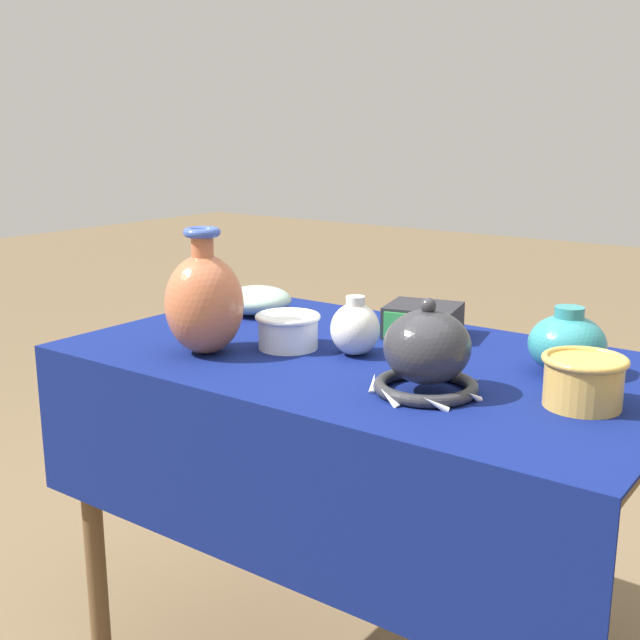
{
  "coord_description": "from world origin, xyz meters",
  "views": [
    {
      "loc": [
        0.81,
        -1.28,
        1.18
      ],
      "look_at": [
        -0.03,
        -0.11,
        0.83
      ],
      "focal_mm": 45.0,
      "sensor_mm": 36.0,
      "label": 1
    }
  ],
  "objects_px": {
    "jar_round_teal": "(567,344)",
    "jar_round_ivory": "(355,328)",
    "bowl_shallow_celadon": "(257,300)",
    "cup_wide_ochre": "(584,380)",
    "cup_wide_porcelain": "(288,330)",
    "mosaic_tile_box": "(423,321)",
    "vase_dome_bell": "(427,355)",
    "vase_tall_bulbous": "(204,302)"
  },
  "relations": [
    {
      "from": "vase_dome_bell",
      "to": "cup_wide_ochre",
      "type": "height_order",
      "value": "vase_dome_bell"
    },
    {
      "from": "jar_round_ivory",
      "to": "vase_tall_bulbous",
      "type": "bearing_deg",
      "value": -146.47
    },
    {
      "from": "bowl_shallow_celadon",
      "to": "cup_wide_ochre",
      "type": "distance_m",
      "value": 0.87
    },
    {
      "from": "jar_round_teal",
      "to": "cup_wide_ochre",
      "type": "height_order",
      "value": "jar_round_teal"
    },
    {
      "from": "jar_round_teal",
      "to": "bowl_shallow_celadon",
      "type": "distance_m",
      "value": 0.76
    },
    {
      "from": "vase_dome_bell",
      "to": "jar_round_ivory",
      "type": "xyz_separation_m",
      "value": [
        -0.22,
        0.12,
        -0.01
      ]
    },
    {
      "from": "mosaic_tile_box",
      "to": "jar_round_ivory",
      "type": "distance_m",
      "value": 0.21
    },
    {
      "from": "mosaic_tile_box",
      "to": "jar_round_teal",
      "type": "height_order",
      "value": "jar_round_teal"
    },
    {
      "from": "jar_round_teal",
      "to": "cup_wide_ochre",
      "type": "distance_m",
      "value": 0.18
    },
    {
      "from": "jar_round_teal",
      "to": "jar_round_ivory",
      "type": "relative_size",
      "value": 1.19
    },
    {
      "from": "vase_tall_bulbous",
      "to": "jar_round_ivory",
      "type": "relative_size",
      "value": 2.12
    },
    {
      "from": "mosaic_tile_box",
      "to": "vase_tall_bulbous",
      "type": "bearing_deg",
      "value": -140.84
    },
    {
      "from": "bowl_shallow_celadon",
      "to": "cup_wide_porcelain",
      "type": "relative_size",
      "value": 1.24
    },
    {
      "from": "jar_round_teal",
      "to": "vase_dome_bell",
      "type": "bearing_deg",
      "value": -121.8
    },
    {
      "from": "vase_dome_bell",
      "to": "jar_round_teal",
      "type": "relative_size",
      "value": 1.4
    },
    {
      "from": "vase_dome_bell",
      "to": "jar_round_teal",
      "type": "height_order",
      "value": "vase_dome_bell"
    },
    {
      "from": "cup_wide_ochre",
      "to": "vase_dome_bell",
      "type": "bearing_deg",
      "value": -159.78
    },
    {
      "from": "cup_wide_ochre",
      "to": "jar_round_ivory",
      "type": "distance_m",
      "value": 0.46
    },
    {
      "from": "vase_dome_bell",
      "to": "bowl_shallow_celadon",
      "type": "relative_size",
      "value": 1.19
    },
    {
      "from": "vase_dome_bell",
      "to": "jar_round_ivory",
      "type": "bearing_deg",
      "value": 151.45
    },
    {
      "from": "cup_wide_porcelain",
      "to": "jar_round_ivory",
      "type": "height_order",
      "value": "jar_round_ivory"
    },
    {
      "from": "mosaic_tile_box",
      "to": "cup_wide_ochre",
      "type": "relative_size",
      "value": 1.29
    },
    {
      "from": "jar_round_ivory",
      "to": "mosaic_tile_box",
      "type": "bearing_deg",
      "value": 79.54
    },
    {
      "from": "vase_dome_bell",
      "to": "mosaic_tile_box",
      "type": "distance_m",
      "value": 0.38
    },
    {
      "from": "vase_dome_bell",
      "to": "bowl_shallow_celadon",
      "type": "height_order",
      "value": "vase_dome_bell"
    },
    {
      "from": "jar_round_teal",
      "to": "jar_round_ivory",
      "type": "xyz_separation_m",
      "value": [
        -0.38,
        -0.12,
        -0.0
      ]
    },
    {
      "from": "jar_round_teal",
      "to": "bowl_shallow_celadon",
      "type": "bearing_deg",
      "value": 177.49
    },
    {
      "from": "bowl_shallow_celadon",
      "to": "cup_wide_porcelain",
      "type": "bearing_deg",
      "value": -38.32
    },
    {
      "from": "vase_dome_bell",
      "to": "cup_wide_porcelain",
      "type": "relative_size",
      "value": 1.47
    },
    {
      "from": "mosaic_tile_box",
      "to": "vase_dome_bell",
      "type": "bearing_deg",
      "value": -73.39
    },
    {
      "from": "cup_wide_porcelain",
      "to": "jar_round_ivory",
      "type": "xyz_separation_m",
      "value": [
        0.14,
        0.04,
        0.01
      ]
    },
    {
      "from": "bowl_shallow_celadon",
      "to": "jar_round_ivory",
      "type": "xyz_separation_m",
      "value": [
        0.38,
        -0.16,
        0.02
      ]
    },
    {
      "from": "cup_wide_porcelain",
      "to": "jar_round_teal",
      "type": "bearing_deg",
      "value": 17.65
    },
    {
      "from": "cup_wide_porcelain",
      "to": "vase_tall_bulbous",
      "type": "bearing_deg",
      "value": -131.75
    },
    {
      "from": "mosaic_tile_box",
      "to": "jar_round_ivory",
      "type": "relative_size",
      "value": 1.49
    },
    {
      "from": "jar_round_teal",
      "to": "cup_wide_porcelain",
      "type": "distance_m",
      "value": 0.54
    },
    {
      "from": "bowl_shallow_celadon",
      "to": "vase_dome_bell",
      "type": "bearing_deg",
      "value": -24.62
    },
    {
      "from": "bowl_shallow_celadon",
      "to": "jar_round_ivory",
      "type": "height_order",
      "value": "jar_round_ivory"
    },
    {
      "from": "vase_dome_bell",
      "to": "jar_round_teal",
      "type": "bearing_deg",
      "value": 58.2
    },
    {
      "from": "mosaic_tile_box",
      "to": "jar_round_ivory",
      "type": "height_order",
      "value": "jar_round_ivory"
    },
    {
      "from": "cup_wide_porcelain",
      "to": "bowl_shallow_celadon",
      "type": "bearing_deg",
      "value": 141.68
    },
    {
      "from": "vase_dome_bell",
      "to": "jar_round_ivory",
      "type": "distance_m",
      "value": 0.26
    }
  ]
}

